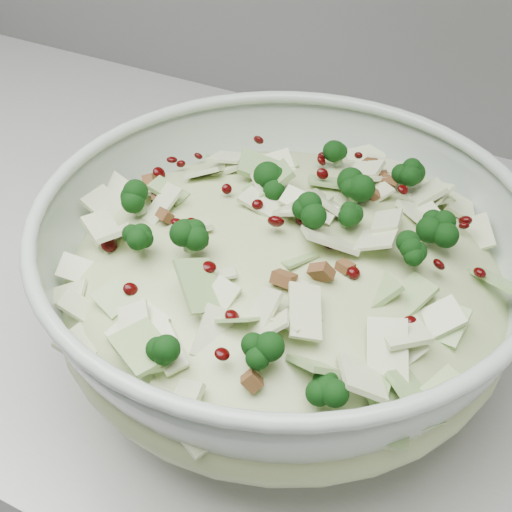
{
  "coord_description": "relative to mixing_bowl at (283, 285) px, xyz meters",
  "views": [
    {
      "loc": [
        0.51,
        1.25,
        1.33
      ],
      "look_at": [
        0.34,
        1.59,
        1.0
      ],
      "focal_mm": 50.0,
      "sensor_mm": 36.0,
      "label": 1
    }
  ],
  "objects": [
    {
      "name": "counter",
      "position": [
        -0.36,
        0.1,
        -0.52
      ],
      "size": [
        3.6,
        0.6,
        0.9
      ],
      "primitive_type": "cube",
      "color": "#ABAAA6",
      "rests_on": "floor"
    },
    {
      "name": "mixing_bowl",
      "position": [
        0.0,
        0.0,
        0.0
      ],
      "size": [
        0.42,
        0.42,
        0.14
      ],
      "rotation": [
        0.0,
        0.0,
        0.22
      ],
      "color": "#A7B8A9",
      "rests_on": "counter"
    },
    {
      "name": "salad",
      "position": [
        0.0,
        0.0,
        0.02
      ],
      "size": [
        0.35,
        0.35,
        0.14
      ],
      "rotation": [
        0.0,
        0.0,
        0.09
      ],
      "color": "#ACBB80",
      "rests_on": "mixing_bowl"
    }
  ]
}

